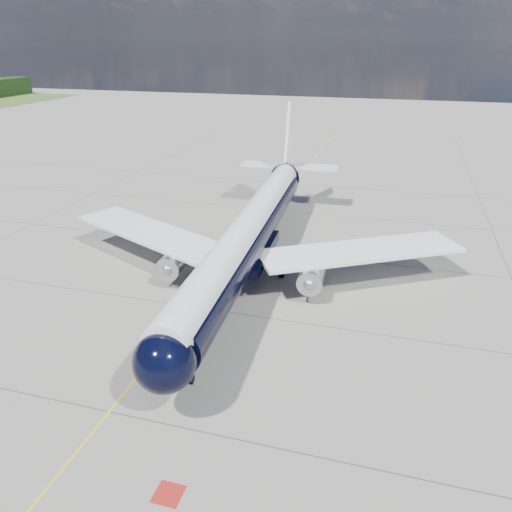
{
  "coord_description": "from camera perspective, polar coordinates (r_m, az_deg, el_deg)",
  "views": [
    {
      "loc": [
        17.11,
        -28.0,
        23.5
      ],
      "look_at": [
        4.84,
        14.43,
        4.0
      ],
      "focal_mm": 35.0,
      "sensor_mm": 36.0,
      "label": 1
    }
  ],
  "objects": [
    {
      "name": "main_airliner",
      "position": [
        52.3,
        -0.6,
        2.84
      ],
      "size": [
        43.7,
        53.24,
        15.38
      ],
      "rotation": [
        0.0,
        0.0,
        0.05
      ],
      "color": "black",
      "rests_on": "ground"
    },
    {
      "name": "ground",
      "position": [
        64.87,
        -0.29,
        2.59
      ],
      "size": [
        320.0,
        320.0,
        0.0
      ],
      "primitive_type": "plane",
      "color": "gray",
      "rests_on": "ground"
    },
    {
      "name": "taxiway_centerline",
      "position": [
        60.45,
        -1.63,
        0.94
      ],
      "size": [
        0.16,
        160.0,
        0.01
      ],
      "primitive_type": "cube",
      "color": "yellow",
      "rests_on": "ground"
    },
    {
      "name": "red_marking",
      "position": [
        31.34,
        -9.97,
        -25.22
      ],
      "size": [
        1.6,
        1.6,
        0.01
      ],
      "primitive_type": "cube",
      "color": "maroon",
      "rests_on": "ground"
    }
  ]
}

